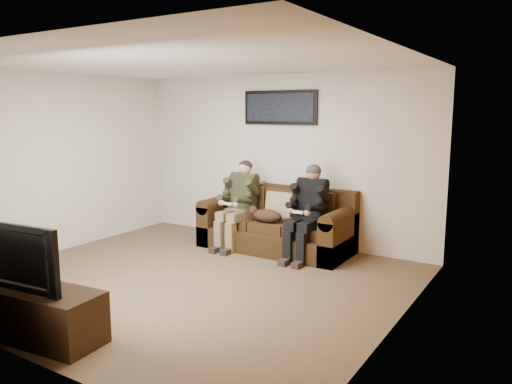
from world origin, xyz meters
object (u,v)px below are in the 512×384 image
Objects in this scene: cat at (266,215)px; person_left at (239,199)px; tv_stand at (29,311)px; television at (25,254)px; sofa at (278,226)px; person_right at (308,206)px; framed_poster at (280,108)px.

person_left is at bearing 172.52° from cat.
television is (0.00, 0.00, 0.54)m from tv_stand.
sofa is 3.81m from tv_stand.
person_right is (0.58, -0.19, 0.39)m from sofa.
person_left reaches higher than tv_stand.
framed_poster is at bearing 80.44° from television.
framed_poster reaches higher than sofa.
framed_poster is (-0.20, 0.39, 1.75)m from sofa.
person_right is at bearing 67.88° from tv_stand.
sofa is at bearing -62.61° from framed_poster.
television reaches higher than tv_stand.
person_right is 0.67m from cat.
framed_poster is (-0.78, 0.57, 1.36)m from person_right.
person_right is at bearing 0.02° from person_left.
sofa is at bearing 77.03° from television.
person_right is 1.25× the size of television.
framed_poster is (0.38, 0.57, 1.37)m from person_left.
framed_poster is at bearing 102.10° from cat.
tv_stand is (0.08, -3.59, -0.50)m from person_left.
television is (-0.44, -3.53, 0.23)m from cat.
tv_stand is at bearing -88.75° from person_left.
person_left is 0.55m from cat.
tv_stand is (-0.50, -3.78, -0.11)m from sofa.
sofa is at bearing 76.22° from cat.
television is (-0.50, -3.78, 0.43)m from sofa.
person_left reaches higher than television.
framed_poster is at bearing 117.39° from sofa.
sofa is 1.48× the size of tv_stand.
television is at bearing -106.66° from person_right.
person_right is (1.15, 0.00, 0.00)m from person_left.
cat is (0.51, -0.07, -0.19)m from person_left.
television is (-0.30, -4.17, -1.32)m from framed_poster.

